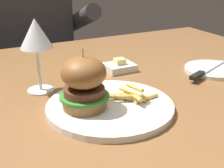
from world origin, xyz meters
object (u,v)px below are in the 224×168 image
Objects in this scene: main_plate at (110,107)px; diner_person at (32,67)px; wine_glass at (36,36)px; butter_dish at (120,67)px; burger_sandwich at (84,83)px; bread_plate at (212,69)px; table_knife at (205,71)px.

diner_person is (0.02, 0.87, -0.18)m from main_plate.
wine_glass is 2.16× the size of butter_dish.
burger_sandwich reaches higher than main_plate.
wine_glass is at bearing 170.21° from bread_plate.
wine_glass is 0.27m from butter_dish.
butter_dish reaches higher than bread_plate.
butter_dish reaches higher than table_knife.
wine_glass is 0.50m from bread_plate.
butter_dish is at bearing 152.03° from bread_plate.
butter_dish is at bearing -80.52° from diner_person.
burger_sandwich reaches higher than bread_plate.
table_knife is 2.28× the size of butter_dish.
burger_sandwich is 0.43m from bread_plate.
burger_sandwich is 0.38m from table_knife.
table_knife is at bearing -37.27° from butter_dish.
bread_plate is 0.13× the size of diner_person.
table_knife is 0.88m from diner_person.
diner_person reaches higher than wine_glass.
table_knife is (0.43, -0.10, -0.12)m from wine_glass.
main_plate is 1.74× the size of bread_plate.
wine_glass is at bearing -100.37° from diner_person.
wine_glass is at bearing 166.75° from table_knife.
diner_person reaches higher than butter_dish.
bread_plate is (0.42, 0.08, -0.06)m from burger_sandwich.
diner_person is (-0.11, 0.66, -0.19)m from butter_dish.
butter_dish is (0.13, 0.21, 0.00)m from main_plate.
butter_dish is (0.24, 0.04, -0.12)m from wine_glass.
burger_sandwich reaches higher than butter_dish.
main_plate is 0.38m from bread_plate.
butter_dish is at bearing 142.73° from table_knife.
wine_glass is at bearing 107.83° from burger_sandwich.
bread_plate is at bearing 12.90° from main_plate.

